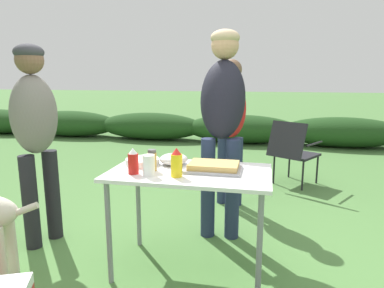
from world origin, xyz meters
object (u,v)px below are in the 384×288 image
object	(u,v)px
paper_cup_stack	(149,165)
standing_person_in_gray_fleece	(223,107)
mustard_bottle	(177,163)
food_tray	(214,167)
plate_stack	(142,162)
ketchup_bottle	(133,162)
spice_jar	(152,160)
camp_chair_green_behind_table	(293,150)
standing_person_in_navy_coat	(231,118)
folding_table	(190,182)
mixing_bowl	(174,159)
standing_person_in_olive_jacket	(35,125)

from	to	relation	value
paper_cup_stack	standing_person_in_gray_fleece	xyz separation A→B (m)	(0.37, 0.86, 0.31)
standing_person_in_gray_fleece	mustard_bottle	bearing A→B (deg)	-104.79
food_tray	paper_cup_stack	distance (m)	0.45
plate_stack	ketchup_bottle	world-z (taller)	ketchup_bottle
paper_cup_stack	spice_jar	xyz separation A→B (m)	(-0.02, 0.12, 0.00)
ketchup_bottle	camp_chair_green_behind_table	bearing A→B (deg)	62.83
paper_cup_stack	standing_person_in_navy_coat	xyz separation A→B (m)	(0.37, 1.53, 0.13)
plate_stack	standing_person_in_navy_coat	size ratio (longest dim) A/B	0.16
paper_cup_stack	ketchup_bottle	bearing A→B (deg)	169.82
mustard_bottle	spice_jar	world-z (taller)	mustard_bottle
plate_stack	mustard_bottle	distance (m)	0.41
folding_table	camp_chair_green_behind_table	distance (m)	2.35
standing_person_in_gray_fleece	folding_table	bearing A→B (deg)	-103.18
folding_table	paper_cup_stack	world-z (taller)	paper_cup_stack
mixing_bowl	mustard_bottle	distance (m)	0.31
plate_stack	standing_person_in_gray_fleece	world-z (taller)	standing_person_in_gray_fleece
mixing_bowl	camp_chair_green_behind_table	world-z (taller)	camp_chair_green_behind_table
paper_cup_stack	standing_person_in_olive_jacket	bearing A→B (deg)	163.17
paper_cup_stack	standing_person_in_gray_fleece	distance (m)	0.99
folding_table	standing_person_in_gray_fleece	size ratio (longest dim) A/B	0.62
folding_table	standing_person_in_navy_coat	xyz separation A→B (m)	(0.14, 1.37, 0.28)
mustard_bottle	standing_person_in_gray_fleece	size ratio (longest dim) A/B	0.11
mustard_bottle	standing_person_in_navy_coat	distance (m)	1.53
standing_person_in_gray_fleece	standing_person_in_navy_coat	bearing A→B (deg)	87.20
mustard_bottle	standing_person_in_navy_coat	xyz separation A→B (m)	(0.19, 1.52, 0.11)
mustard_bottle	paper_cup_stack	bearing A→B (deg)	-174.61
mustard_bottle	spice_jar	size ratio (longest dim) A/B	1.28
food_tray	standing_person_in_gray_fleece	distance (m)	0.75
plate_stack	spice_jar	world-z (taller)	spice_jar
ketchup_bottle	spice_jar	xyz separation A→B (m)	(0.10, 0.10, -0.01)
plate_stack	mixing_bowl	xyz separation A→B (m)	(0.22, 0.05, 0.02)
mixing_bowl	spice_jar	bearing A→B (deg)	-118.28
folding_table	mustard_bottle	world-z (taller)	mustard_bottle
standing_person_in_navy_coat	ketchup_bottle	bearing A→B (deg)	-98.54
paper_cup_stack	spice_jar	distance (m)	0.12
folding_table	standing_person_in_navy_coat	world-z (taller)	standing_person_in_navy_coat
mixing_bowl	standing_person_in_olive_jacket	xyz separation A→B (m)	(-1.14, 0.01, 0.21)
plate_stack	ketchup_bottle	bearing A→B (deg)	-84.04
folding_table	ketchup_bottle	size ratio (longest dim) A/B	6.28
mixing_bowl	standing_person_in_gray_fleece	distance (m)	0.71
food_tray	ketchup_bottle	bearing A→B (deg)	-159.87
food_tray	paper_cup_stack	size ratio (longest dim) A/B	2.74
plate_stack	standing_person_in_olive_jacket	world-z (taller)	standing_person_in_olive_jacket
food_tray	ketchup_bottle	size ratio (longest dim) A/B	2.16
standing_person_in_navy_coat	mixing_bowl	bearing A→B (deg)	-93.99
mixing_bowl	standing_person_in_gray_fleece	xyz separation A→B (m)	(0.29, 0.55, 0.34)
camp_chair_green_behind_table	standing_person_in_gray_fleece	bearing A→B (deg)	-83.48
folding_table	food_tray	xyz separation A→B (m)	(0.16, 0.04, 0.10)
standing_person_in_olive_jacket	camp_chair_green_behind_table	world-z (taller)	standing_person_in_olive_jacket
standing_person_in_gray_fleece	standing_person_in_navy_coat	size ratio (longest dim) A/B	1.15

